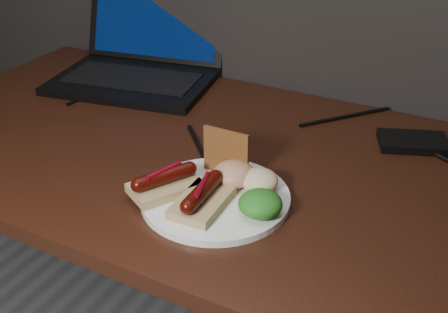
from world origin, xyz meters
TOP-DOWN VIEW (x-y plane):
  - desk at (0.00, 1.38)m, footprint 1.40×0.70m
  - laptop at (-0.36, 1.64)m, footprint 0.43×0.41m
  - hard_drive at (0.32, 1.59)m, footprint 0.15×0.12m
  - desk_cables at (0.00, 1.53)m, footprint 0.89×0.42m
  - plate at (0.07, 1.24)m, footprint 0.28×0.28m
  - bread_sausage_left at (-0.01, 1.21)m, footprint 0.12×0.13m
  - bread_sausage_center at (0.07, 1.20)m, footprint 0.08×0.12m
  - crispbread at (0.05, 1.31)m, footprint 0.09×0.01m
  - salad_greens at (0.16, 1.22)m, footprint 0.07×0.07m
  - salsa_mound at (0.08, 1.28)m, footprint 0.07×0.07m
  - coleslaw_mound at (0.12, 1.29)m, footprint 0.06×0.06m

SIDE VIEW (x-z plane):
  - desk at x=0.00m, z-range 0.29..1.04m
  - desk_cables at x=0.00m, z-range 0.75..0.76m
  - plate at x=0.07m, z-range 0.75..0.76m
  - hard_drive at x=0.32m, z-range 0.75..0.77m
  - bread_sausage_left at x=-0.01m, z-range 0.76..0.80m
  - bread_sausage_center at x=0.07m, z-range 0.76..0.80m
  - coleslaw_mound at x=0.12m, z-range 0.76..0.80m
  - salad_greens at x=0.16m, z-range 0.76..0.80m
  - salsa_mound at x=0.08m, z-range 0.76..0.80m
  - laptop at x=-0.36m, z-range 0.68..0.93m
  - crispbread at x=0.05m, z-range 0.76..0.85m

